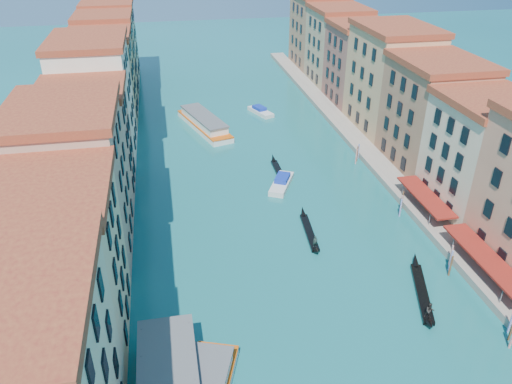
% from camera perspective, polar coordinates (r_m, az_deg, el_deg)
% --- Properties ---
extents(left_bank_palazzos, '(12.80, 128.40, 21.00)m').
position_cam_1_polar(left_bank_palazzos, '(88.89, -18.14, 8.47)').
color(left_bank_palazzos, beige).
rests_on(left_bank_palazzos, ground).
extents(right_bank_palazzos, '(12.80, 128.40, 21.00)m').
position_cam_1_polar(right_bank_palazzos, '(98.76, 16.50, 10.76)').
color(right_bank_palazzos, '#A55038').
rests_on(right_bank_palazzos, ground).
extents(quay, '(4.00, 140.00, 1.00)m').
position_cam_1_polar(quay, '(98.69, 11.57, 5.60)').
color(quay, gray).
rests_on(quay, ground).
extents(restaurant_awnings, '(3.20, 44.55, 3.12)m').
position_cam_1_polar(restaurant_awnings, '(65.79, 25.22, -7.26)').
color(restaurant_awnings, maroon).
rests_on(restaurant_awnings, ground).
extents(mooring_poles_right, '(1.44, 54.24, 3.20)m').
position_cam_1_polar(mooring_poles_right, '(68.93, 20.21, -6.07)').
color(mooring_poles_right, brown).
rests_on(mooring_poles_right, ground).
extents(vaporetto_far, '(10.00, 19.87, 2.89)m').
position_cam_1_polar(vaporetto_far, '(104.59, -5.95, 7.89)').
color(vaporetto_far, white).
rests_on(vaporetto_far, ground).
extents(gondola_fore, '(1.91, 11.78, 2.35)m').
position_cam_1_polar(gondola_fore, '(70.01, 6.12, -4.50)').
color(gondola_fore, black).
rests_on(gondola_fore, ground).
extents(gondola_right, '(5.30, 13.20, 2.71)m').
position_cam_1_polar(gondola_right, '(62.28, 18.49, -10.85)').
color(gondola_right, black).
rests_on(gondola_right, ground).
extents(gondola_far, '(1.19, 11.84, 1.68)m').
position_cam_1_polar(gondola_far, '(85.86, 2.64, 2.38)').
color(gondola_far, black).
rests_on(gondola_far, ground).
extents(motorboat_mid, '(5.72, 8.09, 1.62)m').
position_cam_1_polar(motorboat_mid, '(81.65, 2.95, 1.09)').
color(motorboat_mid, silver).
rests_on(motorboat_mid, ground).
extents(motorboat_far, '(4.94, 7.77, 1.54)m').
position_cam_1_polar(motorboat_far, '(112.65, 0.50, 9.25)').
color(motorboat_far, silver).
rests_on(motorboat_far, ground).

